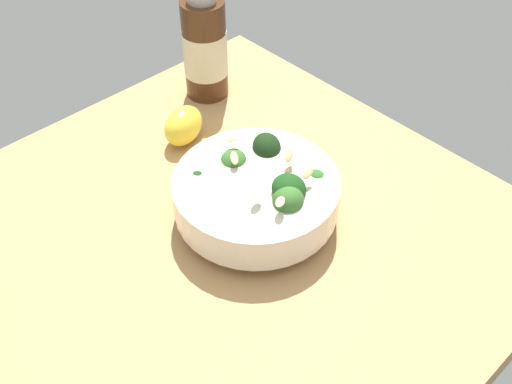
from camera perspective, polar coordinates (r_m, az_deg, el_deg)
ground_plane at (r=73.80cm, az=-3.16°, el=-4.86°), size 63.95×63.95×4.66cm
bowl_of_broccoli at (r=70.96cm, az=0.16°, el=-0.06°), size 19.39×19.39×8.49cm
lemon_wedge at (r=83.14cm, az=-6.82°, el=6.18°), size 7.57×6.23×5.10cm
bottle_tall at (r=89.58cm, az=-4.80°, el=13.29°), size 6.39×6.39×16.89cm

